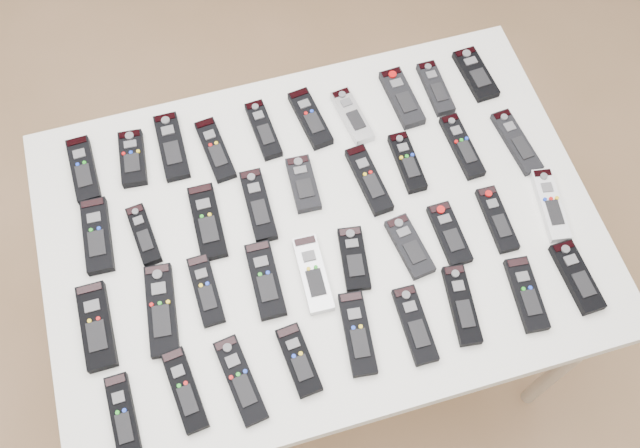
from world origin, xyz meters
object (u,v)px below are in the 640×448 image
object	(u,v)px
remote_33	(357,333)
table	(320,239)
remote_21	(206,290)
remote_30	(185,390)
remote_24	(354,259)
remote_12	(207,222)
remote_13	(258,205)
remote_23	(313,274)
remote_25	(410,246)
remote_32	(299,360)
remote_35	(462,305)
remote_5	(310,119)
remote_0	(84,170)
remote_31	(240,380)
remote_17	(462,146)
remote_8	(435,88)
remote_22	(265,280)
remote_14	(303,184)
remote_15	(369,180)
remote_37	(577,277)
remote_29	(123,417)
remote_26	(449,234)
remote_2	(172,147)
remote_3	(215,150)
remote_36	(526,294)
remote_9	(476,74)
remote_7	(402,98)
remote_10	(97,236)
remote_11	(144,235)
remote_19	(97,326)
remote_18	(516,142)
remote_28	(550,205)
remote_16	(407,162)
remote_27	(497,219)
remote_20	(162,310)
remote_6	(352,116)

from	to	relation	value
remote_33	table	bearing A→B (deg)	97.86
remote_21	remote_30	distance (m)	0.22
remote_24	remote_33	world-z (taller)	remote_33
remote_12	remote_13	bearing A→B (deg)	4.96
remote_23	remote_24	bearing A→B (deg)	8.25
remote_25	remote_32	size ratio (longest dim) A/B	1.00
remote_35	remote_5	bearing A→B (deg)	115.48
remote_0	remote_31	xyz separation A→B (m)	(0.24, -0.59, -0.00)
remote_35	remote_17	bearing A→B (deg)	76.10
remote_8	remote_22	distance (m)	0.66
remote_14	remote_33	size ratio (longest dim) A/B	0.78
remote_15	remote_37	world-z (taller)	remote_15
remote_29	table	bearing A→B (deg)	29.66
remote_12	remote_26	xyz separation A→B (m)	(0.52, -0.18, 0.00)
remote_2	remote_3	world-z (taller)	remote_2
remote_14	remote_26	world-z (taller)	remote_14
remote_2	remote_36	world-z (taller)	remote_36
remote_35	remote_30	bearing A→B (deg)	-171.23
remote_9	remote_21	bearing A→B (deg)	-157.65
remote_7	remote_10	size ratio (longest dim) A/B	0.94
remote_11	remote_26	xyz separation A→B (m)	(0.66, -0.19, -0.00)
remote_2	remote_5	world-z (taller)	remote_5
remote_0	remote_30	world-z (taller)	remote_0
remote_26	remote_19	bearing A→B (deg)	178.72
remote_8	remote_21	bearing A→B (deg)	-151.04
remote_26	remote_35	world-z (taller)	remote_35
remote_21	remote_13	bearing A→B (deg)	45.03
remote_7	remote_11	bearing A→B (deg)	-167.52
remote_33	remote_37	size ratio (longest dim) A/B	1.08
remote_33	remote_5	bearing A→B (deg)	91.22
remote_11	remote_18	bearing A→B (deg)	-6.68
remote_7	remote_8	size ratio (longest dim) A/B	1.09
remote_24	remote_25	xyz separation A→B (m)	(0.13, -0.01, 0.00)
remote_28	remote_26	bearing A→B (deg)	-170.00
remote_15	remote_19	world-z (taller)	same
remote_18	remote_26	bearing A→B (deg)	-147.88
remote_16	remote_24	bearing A→B (deg)	-133.97
remote_15	remote_25	world-z (taller)	remote_15
remote_9	remote_29	bearing A→B (deg)	-152.60
remote_8	remote_27	world-z (taller)	same
remote_10	remote_20	size ratio (longest dim) A/B	0.88
remote_12	remote_23	bearing A→B (deg)	-42.78
remote_31	remote_26	bearing A→B (deg)	11.81
remote_6	remote_28	distance (m)	0.51
remote_23	remote_33	bearing A→B (deg)	-69.10
remote_25	remote_36	distance (m)	0.27
remote_10	remote_0	bearing A→B (deg)	94.56
remote_2	remote_15	distance (m)	0.48
remote_8	remote_33	world-z (taller)	remote_33
remote_6	remote_32	bearing A→B (deg)	-124.91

